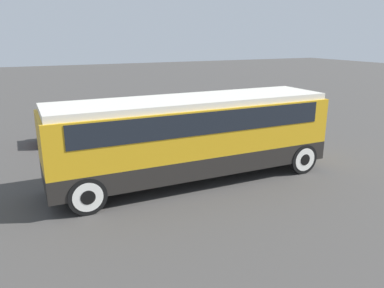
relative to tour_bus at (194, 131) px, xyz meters
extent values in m
plane|color=#423F3D|center=(-0.10, 0.00, -1.85)|extent=(120.00, 120.00, 0.00)
cube|color=black|center=(-0.10, 0.00, -1.01)|extent=(10.13, 2.55, 0.70)
cube|color=gold|center=(-0.10, 0.00, 0.16)|extent=(10.13, 2.55, 1.63)
cube|color=black|center=(-0.10, 0.00, 0.56)|extent=(8.92, 2.59, 0.73)
cube|color=silver|center=(-0.10, 0.00, 1.09)|extent=(9.93, 2.35, 0.22)
cube|color=gold|center=(4.82, 0.00, -0.07)|extent=(0.36, 2.45, 1.87)
cylinder|color=black|center=(4.05, -1.17, -1.27)|extent=(1.15, 0.28, 1.15)
cylinder|color=silver|center=(4.05, -1.17, -1.27)|extent=(0.90, 0.30, 0.90)
cylinder|color=black|center=(4.05, -1.17, -1.27)|extent=(0.44, 0.32, 0.44)
cylinder|color=black|center=(4.05, 1.17, -1.27)|extent=(1.15, 0.28, 1.15)
cylinder|color=silver|center=(4.05, 1.17, -1.27)|extent=(0.90, 0.30, 0.90)
cylinder|color=black|center=(4.05, 1.17, -1.27)|extent=(0.44, 0.32, 0.44)
cylinder|color=black|center=(-4.07, -1.17, -1.27)|extent=(1.15, 0.28, 1.15)
cylinder|color=silver|center=(-4.07, -1.17, -1.27)|extent=(0.90, 0.30, 0.90)
cylinder|color=black|center=(-4.07, -1.17, -1.27)|extent=(0.44, 0.32, 0.44)
cylinder|color=black|center=(-4.07, 1.17, -1.27)|extent=(1.15, 0.28, 1.15)
cylinder|color=silver|center=(-4.07, 1.17, -1.27)|extent=(0.90, 0.30, 0.90)
cylinder|color=black|center=(-4.07, 1.17, -1.27)|extent=(0.44, 0.32, 0.44)
cube|color=black|center=(2.59, 7.39, -1.33)|extent=(4.04, 1.87, 0.57)
cube|color=black|center=(2.42, 7.39, -0.76)|extent=(2.10, 1.68, 0.58)
cylinder|color=black|center=(4.17, 6.54, -1.54)|extent=(0.61, 0.22, 0.61)
cylinder|color=black|center=(4.17, 6.54, -1.54)|extent=(0.23, 0.26, 0.23)
cylinder|color=black|center=(4.17, 8.23, -1.54)|extent=(0.61, 0.22, 0.61)
cylinder|color=black|center=(4.17, 8.23, -1.54)|extent=(0.23, 0.26, 0.23)
cylinder|color=black|center=(1.00, 6.54, -1.54)|extent=(0.61, 0.22, 0.61)
cylinder|color=black|center=(1.00, 6.54, -1.54)|extent=(0.23, 0.26, 0.23)
cylinder|color=black|center=(1.00, 8.23, -1.54)|extent=(0.61, 0.22, 0.61)
cylinder|color=black|center=(1.00, 8.23, -1.54)|extent=(0.23, 0.26, 0.23)
cube|color=maroon|center=(-2.67, 7.21, -1.29)|extent=(4.52, 1.84, 0.61)
cube|color=black|center=(-2.85, 7.21, -0.74)|extent=(2.35, 1.65, 0.48)
cylinder|color=black|center=(-0.90, 6.38, -1.50)|extent=(0.69, 0.22, 0.69)
cylinder|color=black|center=(-0.90, 6.38, -1.50)|extent=(0.26, 0.26, 0.26)
cylinder|color=black|center=(-0.90, 8.04, -1.50)|extent=(0.69, 0.22, 0.69)
cylinder|color=black|center=(-0.90, 8.04, -1.50)|extent=(0.26, 0.26, 0.26)
cylinder|color=black|center=(-4.45, 6.38, -1.50)|extent=(0.69, 0.22, 0.69)
cylinder|color=black|center=(-4.45, 6.38, -1.50)|extent=(0.26, 0.26, 0.26)
cylinder|color=black|center=(-4.45, 8.04, -1.50)|extent=(0.69, 0.22, 0.69)
cylinder|color=black|center=(-4.45, 8.04, -1.50)|extent=(0.26, 0.26, 0.26)
camera|label=1|loc=(-5.59, -11.68, 3.27)|focal=35.00mm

